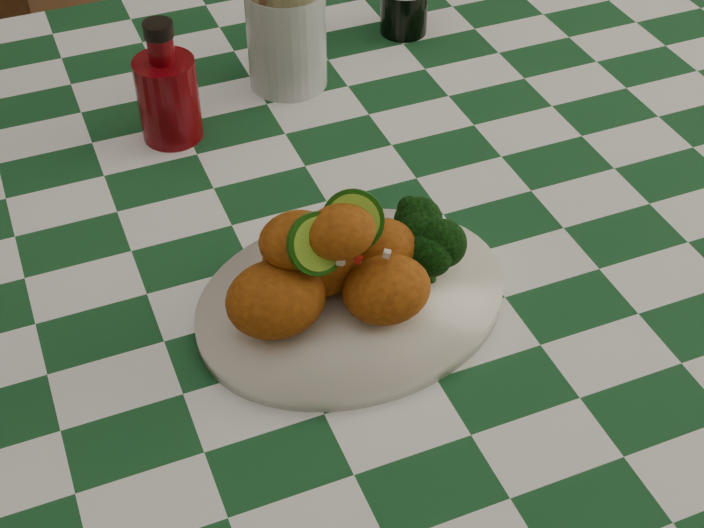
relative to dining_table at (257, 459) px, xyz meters
name	(u,v)px	position (x,y,z in m)	size (l,w,h in m)	color
dining_table	(257,459)	(0.00, 0.00, 0.00)	(1.66, 1.06, 0.79)	#164722
plate	(352,301)	(0.07, -0.15, 0.40)	(0.29, 0.23, 0.02)	silver
fried_chicken_pile	(337,255)	(0.05, -0.15, 0.46)	(0.17, 0.12, 0.11)	#A85210
broccoli_side	(423,243)	(0.14, -0.14, 0.44)	(0.07, 0.07, 0.05)	black
ketchup_bottle	(166,81)	(-0.01, 0.18, 0.46)	(0.07, 0.07, 0.14)	#60040A
mason_jar	(286,33)	(0.14, 0.23, 0.46)	(0.09, 0.09, 0.13)	#B2BCBA
wooden_chair_right	(386,55)	(0.48, 0.69, 0.10)	(0.45, 0.47, 0.99)	#472814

